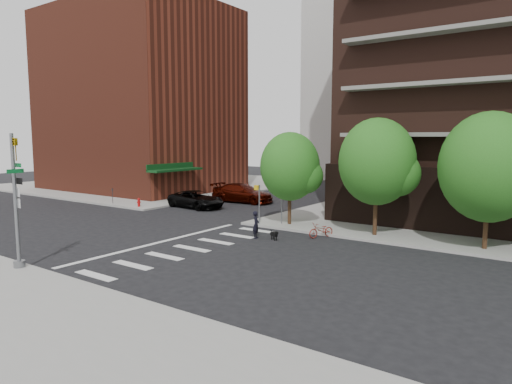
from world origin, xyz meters
The scene contains 17 objects.
ground centered at (0.00, 0.00, 0.00)m, with size 120.00×120.00×0.00m, color black.
sidewalk_nw centered at (-24.50, 23.50, 0.07)m, with size 31.00×33.00×0.15m, color gray.
crosswalk centered at (2.21, 0.00, 0.01)m, with size 3.85×13.00×0.01m.
midrise_nw centered at (-22.00, 18.00, 10.15)m, with size 21.40×15.50×20.00m.
tree_a centered at (4.00, 8.50, 4.04)m, with size 4.00×4.00×5.90m.
tree_b centered at (10.00, 8.50, 4.54)m, with size 4.50×4.50×6.65m.
tree_c centered at (16.00, 8.50, 4.45)m, with size 5.00×5.00×6.80m.
traffic_signal centered at (-0.47, -7.49, 2.70)m, with size 0.90×0.75×6.00m.
pedestrian_signal centered at (2.32, 7.92, 1.85)m, with size 2.18×0.67×2.60m.
fire_hydrant centered at (-10.50, 7.80, 0.55)m, with size 0.24×0.24×0.73m.
parking_meter centered at (-14.00, 7.80, 0.96)m, with size 0.10×0.08×1.32m.
parked_car_black centered at (-6.72, 10.82, 0.73)m, with size 5.29×2.44×1.47m, color black.
parked_car_maroon centered at (-5.50, 15.77, 0.86)m, with size 5.96×2.42×1.73m, color #3C0A03.
parked_car_silver centered at (-7.43, 26.86, 0.76)m, with size 4.61×1.61×1.52m, color #AFB1B7.
scooter centered at (7.44, 6.50, 0.46)m, with size 0.61×1.74×0.92m, color maroon.
dog_walker centered at (4.36, 4.09, 0.82)m, with size 0.39×0.59×1.63m, color black.
dog centered at (5.52, 4.30, 0.34)m, with size 0.64×0.41×0.55m.
Camera 1 is at (19.81, -17.61, 5.95)m, focal length 32.00 mm.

